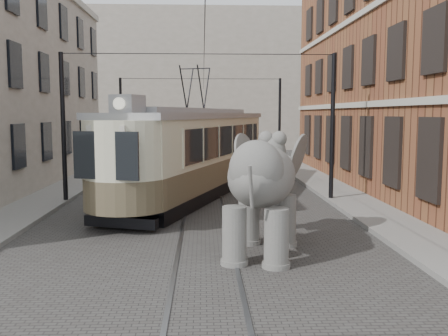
{
  "coord_description": "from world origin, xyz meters",
  "views": [
    {
      "loc": [
        -0.05,
        -13.97,
        3.6
      ],
      "look_at": [
        0.52,
        -0.34,
        2.1
      ],
      "focal_mm": 39.77,
      "sensor_mm": 36.0,
      "label": 1
    }
  ],
  "objects": [
    {
      "name": "ground",
      "position": [
        0.0,
        0.0,
        0.0
      ],
      "size": [
        120.0,
        120.0,
        0.0
      ],
      "primitive_type": "plane",
      "color": "#3D3B38"
    },
    {
      "name": "tram_rails",
      "position": [
        0.0,
        0.0,
        0.01
      ],
      "size": [
        1.54,
        80.0,
        0.02
      ],
      "primitive_type": null,
      "color": "slate",
      "rests_on": "ground"
    },
    {
      "name": "sidewalk_right",
      "position": [
        6.0,
        0.0,
        0.07
      ],
      "size": [
        2.0,
        60.0,
        0.15
      ],
      "primitive_type": "cube",
      "color": "slate",
      "rests_on": "ground"
    },
    {
      "name": "brick_building",
      "position": [
        11.0,
        9.0,
        6.0
      ],
      "size": [
        8.0,
        26.0,
        12.0
      ],
      "primitive_type": "cube",
      "color": "brown",
      "rests_on": "ground"
    },
    {
      "name": "distant_block",
      "position": [
        0.0,
        40.0,
        7.0
      ],
      "size": [
        28.0,
        10.0,
        14.0
      ],
      "primitive_type": "cube",
      "color": "gray",
      "rests_on": "ground"
    },
    {
      "name": "catenary",
      "position": [
        -0.2,
        5.0,
        3.0
      ],
      "size": [
        11.0,
        30.2,
        6.0
      ],
      "primitive_type": null,
      "color": "black",
      "rests_on": "ground"
    },
    {
      "name": "tram",
      "position": [
        -0.38,
        7.63,
        2.79
      ],
      "size": [
        7.28,
        14.24,
        5.58
      ],
      "primitive_type": null,
      "rotation": [
        0.0,
        0.0,
        -0.33
      ],
      "color": "beige",
      "rests_on": "ground"
    },
    {
      "name": "elephant",
      "position": [
        1.43,
        -1.61,
        1.57
      ],
      "size": [
        4.07,
        5.68,
        3.13
      ],
      "primitive_type": null,
      "rotation": [
        0.0,
        0.0,
        -0.27
      ],
      "color": "#5C5955",
      "rests_on": "ground"
    }
  ]
}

